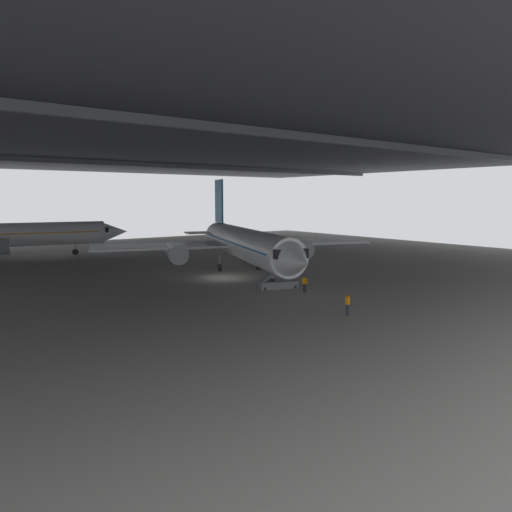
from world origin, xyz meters
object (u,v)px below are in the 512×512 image
crew_worker_near_nose (348,303)px  airplane_distant (5,235)px  boarding_stairs (278,281)px  crew_worker_by_stairs (305,283)px  baggage_tug (249,258)px  airplane_main (244,244)px

crew_worker_near_nose → airplane_distant: (-14.17, 51.80, 2.34)m
boarding_stairs → crew_worker_by_stairs: 3.14m
boarding_stairs → airplane_distant: airplane_distant is taller
airplane_distant → baggage_tug: airplane_distant is taller
crew_worker_near_nose → crew_worker_by_stairs: size_ratio=1.07×
boarding_stairs → baggage_tug: 18.79m
airplane_main → crew_worker_by_stairs: bearing=-99.6°
crew_worker_by_stairs → airplane_distant: bearing=111.7°
airplane_main → baggage_tug: (6.06, 7.23, -2.85)m
baggage_tug → airplane_main: bearing=-130.0°
boarding_stairs → crew_worker_by_stairs: bearing=-79.7°
airplane_distant → boarding_stairs: bearing=-67.5°
baggage_tug → airplane_distant: bearing=136.8°
airplane_main → boarding_stairs: 10.14m
baggage_tug → boarding_stairs: bearing=-117.7°
crew_worker_by_stairs → baggage_tug: crew_worker_by_stairs is taller
boarding_stairs → airplane_distant: size_ratio=0.14×
crew_worker_by_stairs → baggage_tug: size_ratio=0.63×
crew_worker_by_stairs → baggage_tug: bearing=67.5°
crew_worker_by_stairs → airplane_distant: airplane_distant is taller
airplane_main → crew_worker_near_nose: 21.42m
boarding_stairs → crew_worker_by_stairs: (0.56, -3.09, 0.16)m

